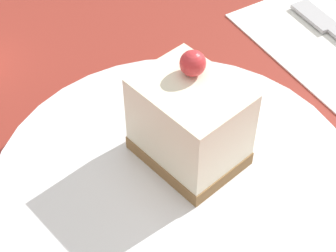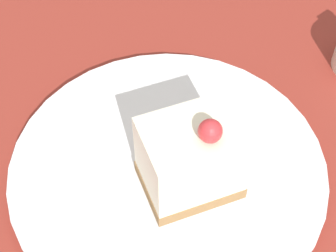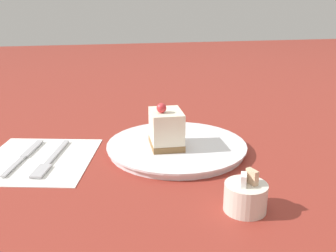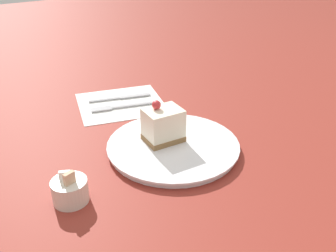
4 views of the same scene
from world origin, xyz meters
The scene contains 3 objects.
ground_plane centered at (0.00, 0.00, 0.00)m, with size 4.00×4.00×0.00m, color maroon.
plate centered at (0.03, 0.01, 0.01)m, with size 0.29×0.29×0.02m.
cake_slice centered at (0.05, 0.02, 0.05)m, with size 0.07×0.08×0.09m.
Camera 2 is at (0.29, -0.10, 0.43)m, focal length 60.00 mm.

